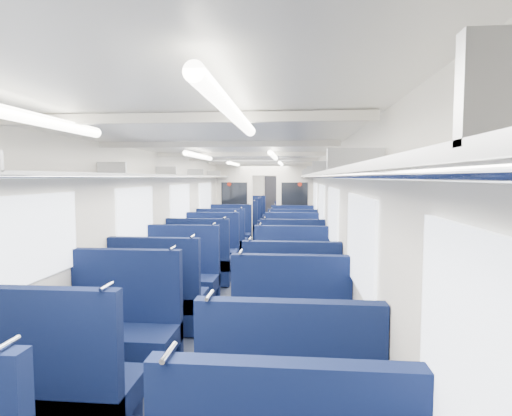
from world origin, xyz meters
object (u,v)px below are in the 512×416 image
object	(u,v)px
seat_6	(122,336)
seat_25	(293,220)
seat_13	(292,265)
seat_27	(293,217)
seat_8	(159,301)
seat_22	(244,223)
seat_4	(55,397)
seat_10	(181,281)
seat_14	(211,254)
end_door	(274,200)
seat_16	(222,243)
seat_11	(292,283)
seat_12	(200,264)
seat_19	(293,238)
seat_17	(292,244)
seat_21	(293,228)
seat_7	(290,348)
seat_23	(293,224)
seat_18	(230,236)
seat_24	(248,220)
seat_15	(292,254)
seat_26	(251,217)
seat_20	(240,227)
seat_9	(291,309)

from	to	relation	value
seat_6	seat_25	distance (m)	11.29
seat_13	seat_27	size ratio (longest dim) A/B	1.00
seat_8	seat_22	distance (m)	8.98
seat_4	seat_27	world-z (taller)	same
seat_10	seat_14	size ratio (longest dim) A/B	1.00
end_door	seat_16	world-z (taller)	end_door
end_door	seat_11	world-z (taller)	end_door
seat_22	seat_25	size ratio (longest dim) A/B	1.00
seat_11	seat_22	world-z (taller)	same
seat_27	seat_10	bearing A→B (deg)	-99.36
seat_10	seat_12	world-z (taller)	same
seat_4	seat_19	distance (m)	8.01
seat_17	seat_21	world-z (taller)	same
seat_7	seat_23	size ratio (longest dim) A/B	1.00
seat_16	seat_18	xyz separation A→B (m)	(0.00, 1.20, 0.00)
seat_12	seat_14	xyz separation A→B (m)	(0.00, 0.98, 0.00)
seat_8	seat_22	world-z (taller)	same
seat_13	seat_24	distance (m)	7.91
seat_6	seat_11	xyz separation A→B (m)	(1.66, 2.17, 0.00)
end_door	seat_19	bearing A→B (deg)	-83.21
seat_15	seat_21	xyz separation A→B (m)	(0.00, 4.43, 0.00)
seat_26	seat_27	world-z (taller)	same
seat_4	seat_10	xyz separation A→B (m)	(0.00, 3.27, 0.00)
seat_13	seat_25	xyz separation A→B (m)	(0.00, 7.71, 0.00)
seat_13	seat_27	distance (m)	8.75
seat_17	seat_20	bearing A→B (deg)	117.10
seat_14	seat_23	distance (m)	5.86
seat_26	seat_12	bearing A→B (deg)	-90.00
seat_22	seat_24	xyz separation A→B (m)	(0.00, 1.08, 0.00)
seat_9	seat_11	distance (m)	1.20
seat_12	seat_13	size ratio (longest dim) A/B	1.00
seat_6	seat_22	world-z (taller)	same
seat_19	seat_26	size ratio (longest dim) A/B	1.00
seat_4	seat_22	bearing A→B (deg)	90.00
end_door	seat_13	size ratio (longest dim) A/B	1.60
seat_8	seat_10	distance (m)	1.00
seat_9	seat_13	world-z (taller)	same
seat_8	seat_19	world-z (taller)	same
seat_10	seat_6	bearing A→B (deg)	-90.00
seat_20	seat_25	xyz separation A→B (m)	(1.66, 2.22, 0.00)
seat_14	seat_16	bearing A→B (deg)	90.00
seat_14	seat_22	distance (m)	5.71
seat_12	seat_18	world-z (taller)	same
seat_7	seat_25	world-z (taller)	same
seat_16	end_door	bearing A→B (deg)	84.06
seat_11	seat_17	distance (m)	3.53
seat_9	seat_26	distance (m)	11.36
end_door	seat_18	distance (m)	6.86
seat_6	seat_7	bearing A→B (deg)	-5.12
seat_18	end_door	bearing A→B (deg)	83.02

